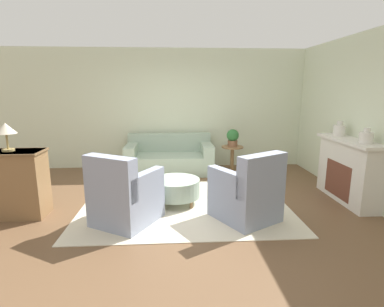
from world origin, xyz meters
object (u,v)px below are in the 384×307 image
(armchair_right, at_px, (248,194))
(armchair_left, at_px, (124,197))
(couch, at_px, (170,159))
(potted_plant_on_side_table, at_px, (233,137))
(table_lamp, at_px, (6,130))
(dresser, at_px, (13,183))
(ottoman_table, at_px, (176,188))
(vase_mantel_far, at_px, (366,137))
(side_table, at_px, (232,155))
(vase_mantel_near, at_px, (339,130))

(armchair_right, bearing_deg, armchair_left, 180.00)
(couch, xyz_separation_m, potted_plant_on_side_table, (1.41, -0.17, 0.51))
(armchair_right, bearing_deg, table_lamp, 173.98)
(couch, xyz_separation_m, armchair_left, (-0.61, -2.67, 0.08))
(armchair_right, distance_m, dresser, 3.46)
(armchair_right, relative_size, ottoman_table, 1.39)
(ottoman_table, distance_m, table_lamp, 2.65)
(armchair_left, relative_size, vase_mantel_far, 4.63)
(couch, xyz_separation_m, ottoman_table, (0.12, -1.97, -0.04))
(armchair_right, height_order, side_table, armchair_right)
(ottoman_table, distance_m, vase_mantel_near, 3.05)
(couch, bearing_deg, dresser, -134.77)
(side_table, height_order, table_lamp, table_lamp)
(dresser, bearing_deg, side_table, 30.00)
(couch, relative_size, vase_mantel_near, 7.39)
(armchair_left, relative_size, side_table, 1.78)
(side_table, height_order, vase_mantel_far, vase_mantel_far)
(table_lamp, bearing_deg, ottoman_table, 7.90)
(couch, distance_m, ottoman_table, 1.98)
(ottoman_table, xyz_separation_m, side_table, (1.29, 1.80, 0.14))
(armchair_right, distance_m, potted_plant_on_side_table, 2.55)
(potted_plant_on_side_table, bearing_deg, armchair_left, -129.00)
(potted_plant_on_side_table, height_order, table_lamp, table_lamp)
(armchair_left, bearing_deg, vase_mantel_far, 4.56)
(vase_mantel_near, distance_m, table_lamp, 5.35)
(couch, distance_m, vase_mantel_far, 3.94)
(ottoman_table, bearing_deg, couch, 93.61)
(dresser, relative_size, vase_mantel_far, 4.23)
(armchair_right, relative_size, table_lamp, 2.67)
(table_lamp, bearing_deg, couch, 45.23)
(vase_mantel_near, distance_m, potted_plant_on_side_table, 2.20)
(side_table, bearing_deg, vase_mantel_far, -54.07)
(vase_mantel_far, bearing_deg, couch, 141.70)
(ottoman_table, height_order, side_table, side_table)
(ottoman_table, relative_size, table_lamp, 1.92)
(ottoman_table, relative_size, vase_mantel_near, 3.00)
(vase_mantel_near, bearing_deg, vase_mantel_far, -90.00)
(dresser, bearing_deg, armchair_left, -12.20)
(vase_mantel_near, relative_size, vase_mantel_far, 1.11)
(dresser, bearing_deg, vase_mantel_near, 7.29)
(potted_plant_on_side_table, bearing_deg, dresser, -150.00)
(vase_mantel_far, distance_m, table_lamp, 5.31)
(ottoman_table, relative_size, vase_mantel_far, 3.34)
(couch, xyz_separation_m, armchair_right, (1.15, -2.67, 0.08))
(vase_mantel_far, bearing_deg, side_table, 125.93)
(armchair_right, bearing_deg, ottoman_table, 145.75)
(side_table, distance_m, potted_plant_on_side_table, 0.41)
(armchair_left, relative_size, armchair_right, 1.00)
(vase_mantel_far, height_order, potted_plant_on_side_table, vase_mantel_far)
(armchair_left, bearing_deg, dresser, 167.80)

